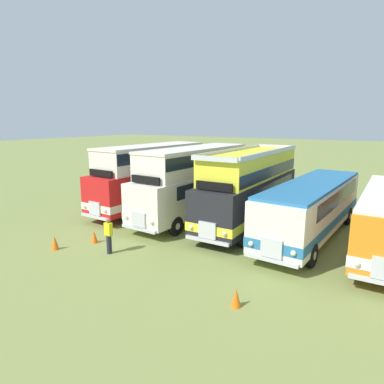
{
  "coord_description": "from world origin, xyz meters",
  "views": [
    {
      "loc": [
        7.45,
        -17.89,
        6.12
      ],
      "look_at": [
        -3.71,
        -0.12,
        1.68
      ],
      "focal_mm": 31.54,
      "sensor_mm": 36.0,
      "label": 1
    }
  ],
  "objects_px": {
    "bus_third_in_row": "(250,186)",
    "bus_second_in_row": "(194,180)",
    "bus_first_in_row": "(152,174)",
    "bus_fourth_in_row": "(312,205)",
    "cone_mid_row": "(55,243)",
    "marshal_person": "(109,235)",
    "cone_near_end": "(236,298)",
    "cone_far_end": "(94,237)"
  },
  "relations": [
    {
      "from": "bus_fourth_in_row",
      "to": "cone_far_end",
      "type": "distance_m",
      "value": 11.51
    },
    {
      "from": "bus_third_in_row",
      "to": "cone_near_end",
      "type": "height_order",
      "value": "bus_third_in_row"
    },
    {
      "from": "bus_first_in_row",
      "to": "marshal_person",
      "type": "distance_m",
      "value": 8.52
    },
    {
      "from": "cone_near_end",
      "to": "bus_second_in_row",
      "type": "bearing_deg",
      "value": 129.2
    },
    {
      "from": "bus_third_in_row",
      "to": "marshal_person",
      "type": "distance_m",
      "value": 8.77
    },
    {
      "from": "bus_fourth_in_row",
      "to": "marshal_person",
      "type": "bearing_deg",
      "value": -135.0
    },
    {
      "from": "bus_third_in_row",
      "to": "bus_second_in_row",
      "type": "bearing_deg",
      "value": -173.29
    },
    {
      "from": "bus_third_in_row",
      "to": "cone_mid_row",
      "type": "relative_size",
      "value": 14.9
    },
    {
      "from": "bus_fourth_in_row",
      "to": "bus_second_in_row",
      "type": "bearing_deg",
      "value": -179.19
    },
    {
      "from": "bus_second_in_row",
      "to": "cone_mid_row",
      "type": "relative_size",
      "value": 14.74
    },
    {
      "from": "cone_near_end",
      "to": "cone_far_end",
      "type": "height_order",
      "value": "cone_near_end"
    },
    {
      "from": "bus_fourth_in_row",
      "to": "cone_mid_row",
      "type": "height_order",
      "value": "bus_fourth_in_row"
    },
    {
      "from": "bus_second_in_row",
      "to": "cone_mid_row",
      "type": "height_order",
      "value": "bus_second_in_row"
    },
    {
      "from": "bus_first_in_row",
      "to": "bus_fourth_in_row",
      "type": "bearing_deg",
      "value": -0.8
    },
    {
      "from": "bus_first_in_row",
      "to": "bus_second_in_row",
      "type": "bearing_deg",
      "value": -4.02
    },
    {
      "from": "bus_second_in_row",
      "to": "bus_fourth_in_row",
      "type": "bearing_deg",
      "value": 0.81
    },
    {
      "from": "bus_second_in_row",
      "to": "cone_near_end",
      "type": "distance_m",
      "value": 11.08
    },
    {
      "from": "cone_mid_row",
      "to": "marshal_person",
      "type": "distance_m",
      "value": 2.85
    },
    {
      "from": "bus_third_in_row",
      "to": "cone_near_end",
      "type": "xyz_separation_m",
      "value": [
        3.22,
        -8.85,
        -2.03
      ]
    },
    {
      "from": "bus_first_in_row",
      "to": "marshal_person",
      "type": "height_order",
      "value": "bus_first_in_row"
    },
    {
      "from": "cone_near_end",
      "to": "bus_third_in_row",
      "type": "bearing_deg",
      "value": 110.0
    },
    {
      "from": "bus_second_in_row",
      "to": "cone_mid_row",
      "type": "xyz_separation_m",
      "value": [
        -2.74,
        -8.38,
        -2.12
      ]
    },
    {
      "from": "bus_fourth_in_row",
      "to": "marshal_person",
      "type": "xyz_separation_m",
      "value": [
        -7.44,
        -7.44,
        -0.87
      ]
    },
    {
      "from": "cone_far_end",
      "to": "marshal_person",
      "type": "relative_size",
      "value": 0.38
    },
    {
      "from": "marshal_person",
      "to": "bus_third_in_row",
      "type": "bearing_deg",
      "value": 64.02
    },
    {
      "from": "bus_first_in_row",
      "to": "bus_fourth_in_row",
      "type": "relative_size",
      "value": 0.91
    },
    {
      "from": "bus_first_in_row",
      "to": "cone_mid_row",
      "type": "bearing_deg",
      "value": -83.97
    },
    {
      "from": "bus_third_in_row",
      "to": "cone_far_end",
      "type": "bearing_deg",
      "value": -127.5
    },
    {
      "from": "cone_near_end",
      "to": "cone_mid_row",
      "type": "xyz_separation_m",
      "value": [
        -9.61,
        0.04,
        0.02
      ]
    },
    {
      "from": "bus_first_in_row",
      "to": "cone_far_end",
      "type": "bearing_deg",
      "value": -75.46
    },
    {
      "from": "bus_first_in_row",
      "to": "cone_mid_row",
      "type": "distance_m",
      "value": 8.94
    },
    {
      "from": "bus_third_in_row",
      "to": "cone_mid_row",
      "type": "height_order",
      "value": "bus_third_in_row"
    },
    {
      "from": "cone_near_end",
      "to": "cone_mid_row",
      "type": "bearing_deg",
      "value": 179.73
    },
    {
      "from": "cone_far_end",
      "to": "marshal_person",
      "type": "distance_m",
      "value": 1.9
    },
    {
      "from": "marshal_person",
      "to": "bus_fourth_in_row",
      "type": "bearing_deg",
      "value": 45.0
    },
    {
      "from": "bus_second_in_row",
      "to": "bus_fourth_in_row",
      "type": "height_order",
      "value": "bus_second_in_row"
    },
    {
      "from": "cone_near_end",
      "to": "cone_far_end",
      "type": "distance_m",
      "value": 8.88
    },
    {
      "from": "bus_second_in_row",
      "to": "marshal_person",
      "type": "xyz_separation_m",
      "value": [
        -0.14,
        -7.34,
        -1.58
      ]
    },
    {
      "from": "bus_first_in_row",
      "to": "bus_second_in_row",
      "type": "relative_size",
      "value": 0.98
    },
    {
      "from": "cone_mid_row",
      "to": "bus_fourth_in_row",
      "type": "bearing_deg",
      "value": 40.18
    },
    {
      "from": "bus_third_in_row",
      "to": "bus_first_in_row",
      "type": "bearing_deg",
      "value": -178.65
    },
    {
      "from": "bus_second_in_row",
      "to": "bus_first_in_row",
      "type": "bearing_deg",
      "value": 175.98
    }
  ]
}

